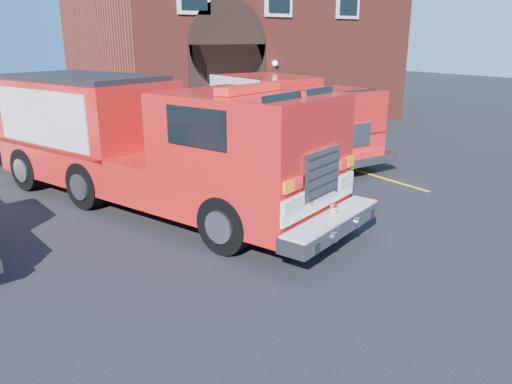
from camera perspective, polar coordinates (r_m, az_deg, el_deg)
ground at (r=11.36m, az=-3.39°, el=-4.78°), size 100.00×100.00×0.00m
parking_stripe_near at (r=16.12m, az=14.97°, el=1.34°), size 0.12×3.00×0.01m
parking_stripe_mid at (r=18.15m, az=7.88°, el=3.51°), size 0.12×3.00×0.01m
parking_stripe_far at (r=20.42m, az=2.28°, el=5.19°), size 0.12×3.00×0.01m
fire_station at (r=27.16m, az=-2.27°, el=17.20°), size 15.20×10.20×8.45m
fire_engine at (r=13.18m, az=-12.13°, el=5.71°), size 6.31×11.10×3.30m
secondary_truck at (r=19.10m, az=2.48°, el=9.07°), size 2.80×8.78×2.85m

